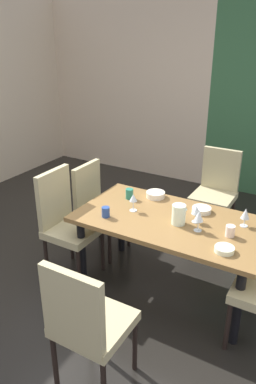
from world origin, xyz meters
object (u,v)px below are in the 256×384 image
chair_head_far (216,189)px  cup_near_window (129,194)px  wine_glass_right (133,198)px  chair_left_near (65,220)px  pitcher_left (179,214)px  dining_table (170,228)px  chair_head_near (86,321)px  serving_bowl_north (224,249)px  serving_bowl_center (202,210)px  wine_glass_corner (196,210)px  cup_west (106,212)px  wine_glass_near_shelf (199,217)px  cup_south (230,231)px  serving_bowl_east (156,195)px  chair_left_far (97,203)px  wine_glass_front (245,214)px

chair_head_far → cup_near_window: (-0.52, -1.03, 0.21)m
chair_head_far → wine_glass_right: bearing=73.3°
chair_left_near → pitcher_left: bearing=101.2°
dining_table → chair_head_near: chair_head_near is taller
chair_head_near → serving_bowl_north: 1.10m
serving_bowl_center → wine_glass_corner: bearing=-84.1°
cup_west → wine_glass_near_shelf: bearing=12.5°
serving_bowl_north → cup_west: size_ratio=1.60×
cup_west → cup_south: 1.03m
wine_glass_right → serving_bowl_center: 0.61m
serving_bowl_north → cup_near_window: cup_near_window is taller
wine_glass_right → cup_near_window: size_ratio=1.62×
serving_bowl_east → serving_bowl_center: (0.49, -0.08, -0.01)m
cup_near_window → chair_left_far: bearing=169.9°
chair_head_far → cup_west: size_ratio=10.96×
serving_bowl_north → chair_left_near: bearing=179.3°
dining_table → serving_bowl_center: (0.18, 0.25, 0.11)m
chair_left_far → wine_glass_near_shelf: chair_left_far is taller
wine_glass_right → serving_bowl_north: 0.93m
serving_bowl_center → cup_near_window: (-0.69, -0.08, 0.03)m
cup_south → chair_left_far: bearing=168.8°
chair_left_near → serving_bowl_center: chair_left_near is taller
chair_left_near → chair_head_near: chair_left_near is taller
cup_near_window → dining_table: bearing=-19.1°
wine_glass_corner → wine_glass_near_shelf: bearing=-62.0°
dining_table → chair_left_far: size_ratio=1.72×
wine_glass_corner → wine_glass_right: bearing=-172.0°
wine_glass_right → serving_bowl_center: (0.53, 0.28, -0.10)m
serving_bowl_east → pitcher_left: (0.40, -0.38, 0.06)m
wine_glass_corner → chair_left_near: bearing=-165.1°
serving_bowl_center → chair_left_far: bearing=180.0°
chair_left_near → cup_south: chair_left_near is taller
chair_head_far → chair_head_near: chair_head_near is taller
chair_left_far → wine_glass_corner: 1.19m
chair_head_far → serving_bowl_center: 0.98m
wine_glass_front → serving_bowl_center: bearing=170.1°
serving_bowl_north → pitcher_left: pitcher_left is taller
wine_glass_right → cup_south: (0.86, -0.01, -0.07)m
serving_bowl_east → wine_glass_right: bearing=-97.0°
cup_west → cup_south: size_ratio=1.00×
serving_bowl_east → wine_glass_near_shelf: bearing=-35.1°
dining_table → cup_near_window: (-0.51, 0.18, 0.14)m
dining_table → cup_west: (-0.50, -0.25, 0.13)m
wine_glass_corner → pitcher_left: (-0.11, -0.10, -0.02)m
chair_head_far → pitcher_left: bearing=93.3°
cup_south → wine_glass_near_shelf: bearing=-170.0°
chair_left_far → cup_west: 0.70m
dining_table → wine_glass_front: wine_glass_front is taller
chair_head_far → cup_near_window: bearing=63.0°
cup_west → chair_head_far: bearing=70.5°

